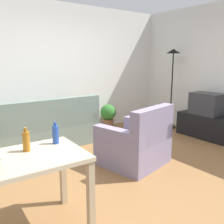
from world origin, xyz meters
The scene contains 11 objects.
ground_plane centered at (0.00, 0.00, -0.01)m, with size 5.20×4.40×0.02m, color olive.
wall_rear centered at (0.00, 2.20, 1.35)m, with size 5.20×0.10×2.70m, color silver.
couch centered at (-0.61, 1.59, 0.31)m, with size 1.89×0.84×0.92m.
tv_stand centered at (2.25, 0.20, 0.24)m, with size 0.44×1.10×0.48m.
tv centered at (2.25, 0.20, 0.70)m, with size 0.41×0.60×0.44m.
torchiere_lamp centered at (2.25, 1.11, 1.41)m, with size 0.32×0.32×1.81m.
desk centered at (-1.72, -0.58, 0.65)m, with size 1.22×0.74×0.76m.
potted_plant centered at (1.02, 1.90, 0.33)m, with size 0.36×0.36×0.57m.
armchair centered at (0.21, 0.02, 0.32)m, with size 1.06×1.02×0.92m.
bottle_amber centered at (-1.57, -0.46, 0.86)m, with size 0.07×0.07×0.22m.
bottle_blue centered at (-1.27, -0.42, 0.85)m, with size 0.06×0.06×0.22m.
Camera 1 is at (-2.22, -2.65, 1.58)m, focal length 39.83 mm.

